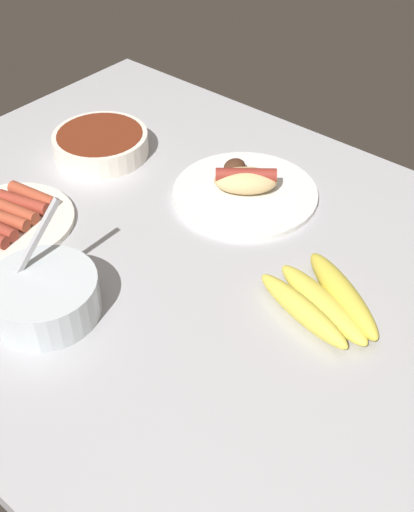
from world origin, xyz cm
name	(u,v)px	position (x,y,z in cm)	size (l,w,h in cm)	color
ground_plane	(190,259)	(0.00, 0.00, -1.50)	(120.00, 90.00, 3.00)	#B2B2B7
plate_hotdog_assembled	(245,188)	(2.88, -18.28, 1.54)	(25.95, 25.95, 5.61)	white
bowl_coleslaw	(43,295)	(7.25, 23.16, 3.35)	(15.94, 15.94, 15.40)	silver
banana_bunch	(325,302)	(-23.40, -2.88, 1.82)	(20.95, 16.32, 3.97)	gold
bowl_chili	(101,143)	(32.53, -11.10, 2.47)	(18.31, 18.31, 4.48)	white
plate_sausages	(9,219)	(28.15, 13.98, 1.13)	(21.66, 21.66, 3.24)	white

